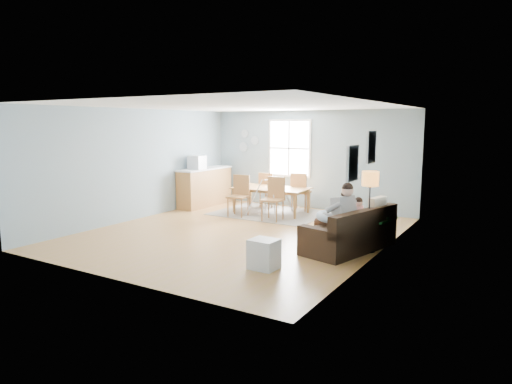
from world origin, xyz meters
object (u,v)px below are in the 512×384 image
Objects in this scene: father at (338,215)px; chair_ne at (300,189)px; floor_lamp at (370,186)px; sofa at (352,235)px; chair_se at (274,195)px; dining_table at (270,201)px; chair_nw at (267,188)px; toddler at (354,213)px; monitor at (197,162)px; storage_cube at (264,254)px; chair_sw at (240,192)px; baby_swing at (270,200)px; counter at (205,187)px.

father is 3.98m from chair_ne.
sofa is at bearing -166.33° from floor_lamp.
chair_se is 1.02× the size of chair_ne.
dining_table is 1.96× the size of chair_nw.
toddler is 3.68m from dining_table.
chair_ne is at bearing -0.67° from chair_nw.
father is at bearing -38.53° from chair_se.
toddler is at bearing -19.07° from monitor.
dining_table is at bearing 117.88° from storage_cube.
storage_cube is 4.36m from chair_sw.
chair_nw is 0.95× the size of chair_ne.
floor_lamp reaches higher than chair_ne.
baby_swing is at bearing 148.50° from floor_lamp.
chair_ne is at bearing 70.62° from baby_swing.
toddler reaches higher than baby_swing.
toddler is 3.36m from baby_swing.
monitor is at bearing -148.71° from chair_nw.
father is at bearing -29.15° from chair_sw.
floor_lamp is 1.42× the size of chair_sw.
baby_swing is (-2.83, 1.80, -0.25)m from toddler.
baby_swing is (-0.32, 0.38, -0.19)m from chair_se.
floor_lamp is at bearing -21.72° from toddler.
floor_lamp is 3.28m from chair_se.
counter is 2.38m from baby_swing.
chair_nw is at bearing 135.64° from father.
chair_ne is at bearing 13.30° from counter.
chair_se is 0.54× the size of counter.
toddler is at bearing 69.19° from father.
storage_cube is 5.07m from chair_ne.
counter is at bearing 171.43° from baby_swing.
floor_lamp is at bearing -19.23° from monitor.
chair_sw is at bearing 157.92° from floor_lamp.
father is (-0.19, -0.24, 0.41)m from sofa.
dining_table is at bearing 118.64° from baby_swing.
toddler is 0.65m from floor_lamp.
toddler is at bearing -22.60° from counter.
father is 1.33× the size of chair_nw.
chair_sw is at bearing -130.45° from dining_table.
monitor reaches higher than chair_se.
dining_table is at bearing 142.61° from sofa.
chair_nw is at bearing 122.02° from dining_table.
baby_swing is at bearing 139.90° from father.
chair_se is 2.77m from counter.
toddler is (0.17, 0.44, -0.02)m from father.
chair_nw is (0.03, 1.38, -0.04)m from chair_sw.
chair_se is (-2.83, 1.55, -0.62)m from floor_lamp.
sofa is at bearing -20.92° from monitor.
chair_nw is 0.98× the size of baby_swing.
storage_cube is 0.25× the size of counter.
dining_table is 1.85× the size of chair_sw.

